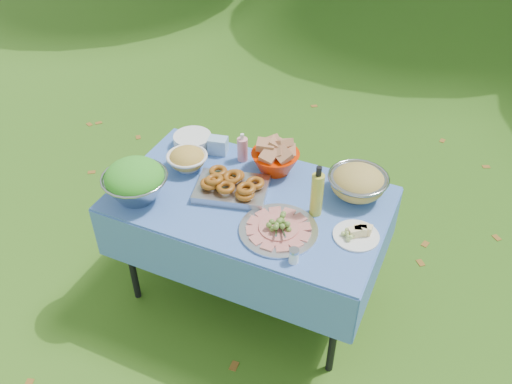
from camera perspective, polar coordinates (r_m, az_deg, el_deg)
ground at (r=3.44m, az=-0.58°, el=-10.39°), size 80.00×80.00×0.00m
picnic_table at (r=3.16m, az=-0.62°, el=-5.91°), size 1.46×0.86×0.76m
salad_bowl at (r=2.90m, az=-12.64°, el=1.15°), size 0.36×0.36×0.23m
pasta_bowl_white at (r=3.11m, az=-7.26°, el=3.50°), size 0.23×0.23×0.13m
plate_stack at (r=3.30m, az=-6.68°, el=5.39°), size 0.27×0.27×0.07m
wipes_box at (r=3.22m, az=-4.02°, el=4.91°), size 0.12×0.10×0.10m
sanitizer_bottle at (r=3.13m, az=-1.44°, el=4.75°), size 0.06×0.06×0.18m
bread_bowl at (r=3.05m, az=2.04°, el=3.69°), size 0.32×0.32×0.18m
pasta_bowl_steel at (r=2.92m, az=10.68°, el=1.02°), size 0.32×0.32×0.17m
fried_tray at (r=2.91m, az=-2.59°, el=0.64°), size 0.44×0.35×0.09m
charcuterie_platter at (r=2.68m, az=2.41°, el=-3.41°), size 0.46×0.46×0.09m
oil_bottle at (r=2.73m, az=6.45°, el=0.13°), size 0.07×0.07×0.30m
cheese_plate at (r=2.70m, az=10.55°, el=-4.14°), size 0.25×0.25×0.06m
shaker at (r=2.54m, az=4.00°, el=-6.71°), size 0.06×0.06×0.08m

